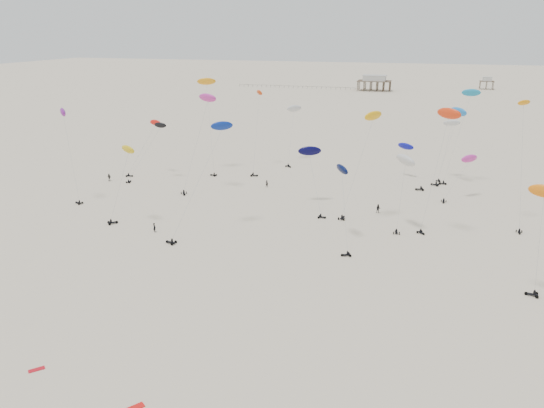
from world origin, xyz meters
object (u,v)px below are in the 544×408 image
(rig_0, at_px, (465,166))
(pavilion_main, at_px, (374,84))
(rig_9, at_px, (409,155))
(spectator_0, at_px, (155,232))
(pavilion_small, at_px, (487,84))
(rig_4, at_px, (450,132))

(rig_0, bearing_deg, pavilion_main, -74.04)
(rig_9, bearing_deg, spectator_0, 125.42)
(pavilion_small, height_order, rig_4, rig_4)
(rig_9, distance_m, spectator_0, 70.49)
(pavilion_small, bearing_deg, pavilion_main, -156.80)
(pavilion_main, distance_m, pavilion_small, 76.16)
(rig_0, relative_size, rig_4, 0.72)
(rig_4, xyz_separation_m, rig_9, (-9.76, -4.71, -5.78))
(pavilion_small, bearing_deg, rig_9, -98.91)
(pavilion_main, relative_size, rig_9, 1.38)
(rig_4, relative_size, spectator_0, 7.00)
(pavilion_main, distance_m, rig_0, 228.74)
(pavilion_small, distance_m, spectator_0, 306.62)
(pavilion_main, xyz_separation_m, pavilion_small, (70.00, 30.00, -0.74))
(pavilion_main, height_order, spectator_0, pavilion_main)
(pavilion_small, relative_size, rig_0, 0.79)
(rig_4, distance_m, spectator_0, 81.14)
(rig_0, xyz_separation_m, spectator_0, (-58.50, -40.96, -7.73))
(rig_0, height_order, spectator_0, rig_0)
(spectator_0, bearing_deg, rig_9, -101.16)
(spectator_0, bearing_deg, pavilion_main, -63.85)
(pavilion_small, height_order, spectator_0, pavilion_small)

